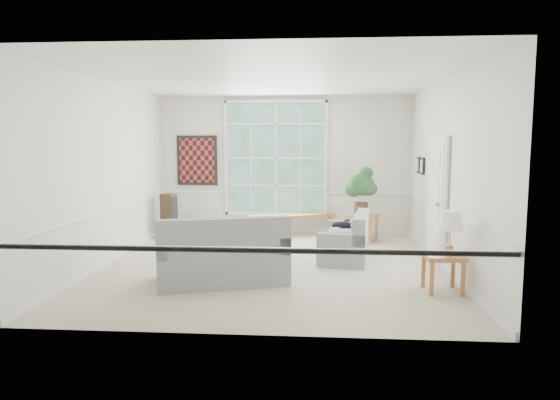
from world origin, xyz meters
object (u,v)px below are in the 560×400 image
object	(u,v)px
loveseat_right	(345,236)
end_table	(363,228)
loveseat_front	(222,248)
coffee_table	(244,250)
side_table	(443,273)

from	to	relation	value
loveseat_right	end_table	distance (m)	1.66
loveseat_front	coffee_table	size ratio (longest dim) A/B	1.68
loveseat_right	end_table	size ratio (longest dim) A/B	2.72
coffee_table	side_table	xyz separation A→B (m)	(2.90, -1.45, 0.06)
loveseat_front	coffee_table	xyz separation A→B (m)	(0.15, 1.19, -0.29)
loveseat_front	coffee_table	distance (m)	1.24
loveseat_right	loveseat_front	xyz separation A→B (m)	(-1.84, -1.57, 0.09)
loveseat_right	loveseat_front	bearing A→B (deg)	-131.45
coffee_table	side_table	bearing A→B (deg)	-25.62
loveseat_right	loveseat_front	distance (m)	2.42
loveseat_right	end_table	bearing A→B (deg)	81.95
loveseat_right	end_table	xyz separation A→B (m)	(0.46, 1.59, -0.13)
side_table	loveseat_right	bearing A→B (deg)	123.51
coffee_table	end_table	size ratio (longest dim) A/B	1.99
coffee_table	end_table	bearing A→B (deg)	43.44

